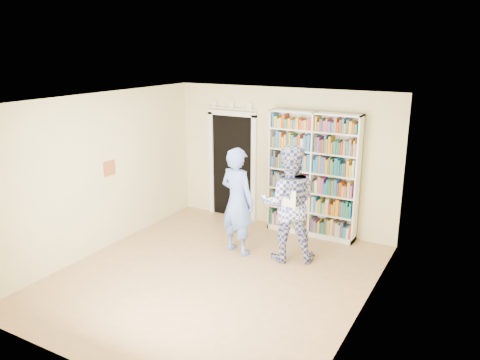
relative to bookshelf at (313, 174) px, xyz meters
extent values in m
plane|color=#9F764D|center=(-0.69, -2.34, -1.17)|extent=(5.00, 5.00, 0.00)
plane|color=white|center=(-0.69, -2.34, 1.53)|extent=(5.00, 5.00, 0.00)
plane|color=beige|center=(-0.69, 0.16, 0.18)|extent=(4.50, 0.00, 4.50)
plane|color=beige|center=(-2.94, -2.34, 0.18)|extent=(0.00, 5.00, 5.00)
plane|color=beige|center=(1.56, -2.34, 0.18)|extent=(0.00, 5.00, 5.00)
cube|color=white|center=(0.00, 0.00, -0.01)|extent=(1.68, 0.32, 2.31)
cube|color=white|center=(0.00, 0.00, -0.01)|extent=(0.03, 0.32, 2.31)
cube|color=black|center=(-1.79, 0.14, -0.12)|extent=(0.90, 0.03, 2.10)
cube|color=white|center=(-2.29, 0.12, -0.12)|extent=(0.10, 0.06, 2.20)
cube|color=white|center=(-1.29, 0.12, -0.12)|extent=(0.10, 0.06, 2.20)
cube|color=white|center=(-1.79, 0.12, 0.98)|extent=(1.10, 0.06, 0.10)
cube|color=white|center=(-1.79, 0.12, 1.08)|extent=(1.10, 0.08, 0.02)
cube|color=brown|center=(-2.92, -2.14, 0.23)|extent=(0.03, 0.25, 0.25)
imported|color=#5F7DD4|center=(-0.81, -1.39, -0.25)|extent=(0.75, 0.58, 1.84)
imported|color=navy|center=(0.04, -1.21, -0.20)|extent=(1.17, 1.07, 1.94)
cube|color=white|center=(0.15, -1.46, -0.05)|extent=(0.23, 0.02, 0.33)
camera|label=1|loc=(2.86, -7.86, 2.26)|focal=35.00mm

